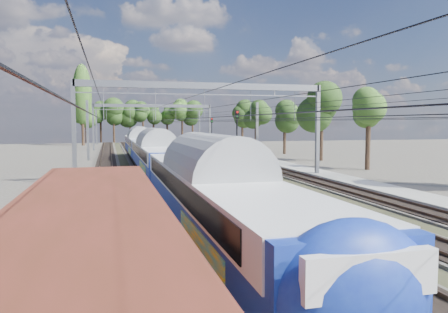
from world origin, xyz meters
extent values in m
cube|color=#47423A|center=(-9.00, 45.00, 0.07)|extent=(3.00, 130.00, 0.15)
cube|color=black|center=(-9.00, 45.00, 0.17)|extent=(2.50, 130.00, 0.06)
cube|color=#473326|center=(-9.72, 45.00, 0.27)|extent=(0.08, 130.00, 0.14)
cube|color=#473326|center=(-8.28, 45.00, 0.27)|extent=(0.08, 130.00, 0.14)
cube|color=#47423A|center=(-4.50, 45.00, 0.07)|extent=(3.00, 130.00, 0.15)
cube|color=black|center=(-4.50, 45.00, 0.17)|extent=(2.50, 130.00, 0.06)
cube|color=#473326|center=(-5.22, 45.00, 0.27)|extent=(0.08, 130.00, 0.14)
cube|color=#473326|center=(-3.78, 45.00, 0.27)|extent=(0.08, 130.00, 0.14)
cube|color=#47423A|center=(0.00, 45.00, 0.07)|extent=(3.00, 130.00, 0.15)
cube|color=black|center=(0.00, 45.00, 0.17)|extent=(2.50, 130.00, 0.06)
cube|color=#473326|center=(-0.72, 45.00, 0.27)|extent=(0.08, 130.00, 0.14)
cube|color=#473326|center=(0.72, 45.00, 0.27)|extent=(0.08, 130.00, 0.14)
cube|color=#47423A|center=(4.50, 45.00, 0.07)|extent=(3.00, 130.00, 0.15)
cube|color=black|center=(4.50, 45.00, 0.17)|extent=(2.50, 130.00, 0.06)
cube|color=#473326|center=(3.78, 45.00, 0.27)|extent=(0.08, 130.00, 0.14)
cube|color=#473326|center=(5.22, 45.00, 0.27)|extent=(0.08, 130.00, 0.14)
cube|color=#47423A|center=(9.00, 45.00, 0.07)|extent=(3.00, 130.00, 0.15)
cube|color=black|center=(9.00, 45.00, 0.17)|extent=(2.50, 130.00, 0.06)
cube|color=#473326|center=(8.28, 45.00, 0.27)|extent=(0.08, 130.00, 0.14)
cube|color=#473326|center=(9.72, 45.00, 0.27)|extent=(0.08, 130.00, 0.14)
cube|color=#313220|center=(-6.75, 45.00, 0.03)|extent=(1.10, 130.00, 0.05)
cube|color=#313220|center=(-2.25, 45.00, 0.03)|extent=(1.10, 130.00, 0.05)
cube|color=#313220|center=(2.25, 45.00, 0.03)|extent=(1.10, 130.00, 0.05)
cube|color=#313220|center=(6.75, 45.00, 0.03)|extent=(1.10, 130.00, 0.05)
cube|color=gray|center=(12.00, 20.00, 0.15)|extent=(3.00, 70.00, 0.30)
cube|color=gray|center=(-11.50, 30.00, 4.50)|extent=(0.35, 0.35, 9.00)
cube|color=gray|center=(11.50, 30.00, 4.50)|extent=(0.35, 0.35, 9.00)
cube|color=gray|center=(0.00, 30.00, 8.70)|extent=(23.00, 0.35, 0.60)
cube|color=gray|center=(-11.50, 78.00, 4.50)|extent=(0.35, 0.35, 9.00)
cube|color=gray|center=(11.50, 78.00, 4.50)|extent=(0.35, 0.35, 9.00)
cube|color=gray|center=(0.00, 78.00, 8.70)|extent=(23.00, 0.35, 0.60)
cube|color=gray|center=(-11.50, 55.00, 4.25)|extent=(0.35, 0.35, 8.50)
cube|color=gray|center=(-11.50, 100.00, 4.25)|extent=(0.35, 0.35, 8.50)
cube|color=gray|center=(13.80, 55.00, 4.25)|extent=(0.35, 0.35, 8.50)
cube|color=gray|center=(13.80, 100.00, 4.25)|extent=(0.35, 0.35, 8.50)
cylinder|color=black|center=(-9.00, 45.00, 5.50)|extent=(0.03, 130.00, 0.03)
cylinder|color=black|center=(-9.00, 45.00, 6.60)|extent=(0.03, 130.00, 0.03)
cylinder|color=black|center=(-4.50, 45.00, 5.50)|extent=(0.03, 130.00, 0.03)
cylinder|color=black|center=(-4.50, 45.00, 6.60)|extent=(0.03, 130.00, 0.03)
cylinder|color=black|center=(0.00, 45.00, 5.50)|extent=(0.03, 130.00, 0.03)
cylinder|color=black|center=(0.00, 45.00, 6.60)|extent=(0.03, 130.00, 0.03)
cylinder|color=black|center=(4.50, 45.00, 5.50)|extent=(0.03, 130.00, 0.03)
cylinder|color=black|center=(4.50, 45.00, 6.60)|extent=(0.03, 130.00, 0.03)
cylinder|color=black|center=(9.00, 45.00, 5.50)|extent=(0.03, 130.00, 0.03)
cylinder|color=black|center=(9.00, 45.00, 6.60)|extent=(0.03, 130.00, 0.03)
cylinder|color=black|center=(-14.39, 110.85, 2.88)|extent=(0.56, 0.56, 5.77)
sphere|color=#1B3914|center=(-14.39, 110.85, 7.49)|extent=(5.24, 5.24, 5.24)
cylinder|color=black|center=(-10.11, 112.70, 3.62)|extent=(0.56, 0.56, 7.23)
sphere|color=#1B3914|center=(-10.11, 112.70, 9.40)|extent=(4.59, 4.59, 4.59)
cylinder|color=black|center=(-7.60, 113.35, 3.24)|extent=(0.56, 0.56, 6.48)
sphere|color=#1B3914|center=(-7.60, 113.35, 8.42)|extent=(4.33, 4.33, 4.33)
cylinder|color=black|center=(-2.70, 110.82, 3.04)|extent=(0.56, 0.56, 6.09)
sphere|color=#1B3914|center=(-2.70, 110.82, 7.91)|extent=(5.33, 5.33, 5.33)
cylinder|color=black|center=(0.50, 111.72, 3.12)|extent=(0.56, 0.56, 6.24)
sphere|color=#1B3914|center=(0.50, 111.72, 8.12)|extent=(3.92, 3.92, 3.92)
cylinder|color=black|center=(3.37, 111.62, 3.29)|extent=(0.56, 0.56, 6.59)
sphere|color=#1B3914|center=(3.37, 111.62, 8.56)|extent=(4.71, 4.71, 4.71)
cylinder|color=black|center=(8.31, 112.08, 3.29)|extent=(0.56, 0.56, 6.59)
sphere|color=#1B3914|center=(8.31, 112.08, 8.56)|extent=(4.09, 4.09, 4.09)
cylinder|color=black|center=(10.69, 110.90, 3.17)|extent=(0.56, 0.56, 6.34)
sphere|color=#1B3914|center=(10.69, 110.90, 8.25)|extent=(5.21, 5.21, 5.21)
cylinder|color=black|center=(14.43, 112.47, 3.73)|extent=(0.56, 0.56, 7.46)
sphere|color=#1B3914|center=(14.43, 112.47, 9.70)|extent=(4.55, 4.55, 4.55)
cylinder|color=black|center=(21.41, 33.30, 3.18)|extent=(0.56, 0.56, 6.36)
sphere|color=#1B3914|center=(21.41, 33.30, 8.27)|extent=(4.33, 4.33, 4.33)
cylinder|color=black|center=(21.22, 45.41, 2.95)|extent=(0.56, 0.56, 5.90)
sphere|color=#1B3914|center=(21.22, 45.41, 7.67)|extent=(3.74, 3.74, 3.74)
cylinder|color=black|center=(21.33, 60.80, 2.99)|extent=(0.56, 0.56, 5.99)
sphere|color=#1B3914|center=(21.33, 60.80, 7.79)|extent=(3.82, 3.82, 3.82)
cylinder|color=black|center=(21.12, 73.04, 3.16)|extent=(0.56, 0.56, 6.31)
sphere|color=#1B3914|center=(21.12, 73.04, 8.21)|extent=(3.99, 3.99, 3.99)
cylinder|color=black|center=(20.11, 88.07, 3.15)|extent=(0.56, 0.56, 6.31)
sphere|color=#1B3914|center=(20.11, 88.07, 8.20)|extent=(3.38, 3.38, 3.38)
cylinder|color=black|center=(-14.50, 98.00, 8.00)|extent=(0.70, 0.70, 16.00)
ellipsoid|color=#2B521B|center=(-14.50, 98.00, 12.00)|extent=(4.40, 4.40, 14.08)
cube|color=black|center=(-4.50, 0.11, 0.60)|extent=(2.19, 3.29, 0.88)
cube|color=black|center=(-4.50, 15.45, 0.60)|extent=(2.19, 3.29, 0.88)
cube|color=navy|center=(-4.50, 7.78, 2.25)|extent=(3.07, 21.92, 2.08)
cube|color=silver|center=(-4.50, 7.78, 2.79)|extent=(3.16, 21.04, 1.04)
cube|color=black|center=(-2.91, 7.78, 2.79)|extent=(0.04, 18.63, 0.77)
cube|color=yellow|center=(-4.50, 2.96, 1.70)|extent=(3.18, 6.14, 0.77)
cylinder|color=#949699|center=(-4.50, 7.78, 3.29)|extent=(3.11, 21.92, 3.11)
cube|color=black|center=(-4.50, 22.62, 0.60)|extent=(2.19, 3.29, 0.88)
cube|color=black|center=(-4.50, 37.97, 0.60)|extent=(2.19, 3.29, 0.88)
cube|color=navy|center=(-4.50, 30.29, 2.25)|extent=(3.07, 21.92, 2.08)
cube|color=silver|center=(-4.50, 30.29, 2.79)|extent=(3.16, 21.04, 1.04)
cube|color=black|center=(-2.91, 30.29, 2.79)|extent=(0.04, 18.63, 0.77)
cube|color=yellow|center=(-4.50, 25.47, 1.70)|extent=(3.18, 6.14, 0.77)
cylinder|color=#949699|center=(-4.50, 30.29, 3.29)|extent=(3.11, 21.92, 3.11)
cube|color=black|center=(-4.50, 45.14, 0.60)|extent=(2.19, 3.29, 0.88)
cube|color=black|center=(-4.50, 60.48, 0.60)|extent=(2.19, 3.29, 0.88)
cube|color=navy|center=(-4.50, 52.81, 2.25)|extent=(3.07, 21.92, 2.08)
cube|color=silver|center=(-4.50, 52.81, 2.79)|extent=(3.16, 21.04, 1.04)
cube|color=black|center=(-2.91, 52.81, 2.79)|extent=(0.04, 18.63, 0.77)
cube|color=yellow|center=(-4.50, 47.99, 1.70)|extent=(3.18, 6.14, 0.77)
cylinder|color=#949699|center=(-4.50, 52.81, 3.29)|extent=(3.11, 21.92, 3.11)
ellipsoid|color=navy|center=(-4.50, -2.98, 2.30)|extent=(3.11, 1.71, 2.65)
cube|color=black|center=(-9.00, 3.91, 0.50)|extent=(2.00, 2.59, 0.70)
cube|color=#4C2214|center=(-9.00, -0.98, 2.34)|extent=(2.69, 13.97, 2.59)
cube|color=#4C2214|center=(-9.00, -0.98, 3.69)|extent=(2.89, 13.97, 0.12)
imported|color=black|center=(3.58, 74.31, 0.78)|extent=(0.40, 0.59, 1.57)
cylinder|color=black|center=(3.61, 31.60, 2.86)|extent=(0.16, 0.16, 5.72)
cube|color=black|center=(3.61, 31.60, 6.12)|extent=(0.45, 0.34, 0.80)
sphere|color=red|center=(3.61, 31.45, 6.35)|extent=(0.18, 0.18, 0.18)
sphere|color=#0C9919|center=(3.61, 31.45, 5.95)|extent=(0.18, 0.18, 0.18)
cylinder|color=black|center=(6.91, 56.59, 2.67)|extent=(0.15, 0.15, 5.34)
cube|color=black|center=(6.91, 56.59, 5.71)|extent=(0.41, 0.29, 0.75)
sphere|color=red|center=(6.91, 56.46, 5.93)|extent=(0.17, 0.17, 0.17)
sphere|color=#0C9919|center=(6.91, 56.46, 5.55)|extent=(0.17, 0.17, 0.17)
camera|label=1|loc=(-8.57, -9.63, 5.27)|focal=35.00mm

